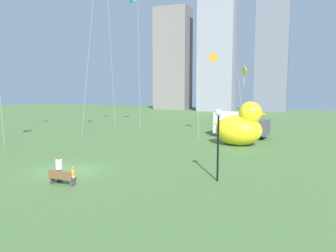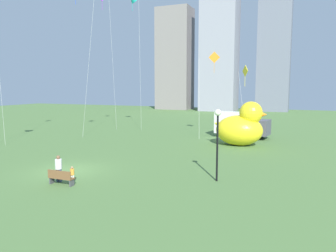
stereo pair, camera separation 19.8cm
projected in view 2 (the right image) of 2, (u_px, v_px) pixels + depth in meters
The scene contains 11 objects.
ground_plane at pixel (69, 171), 22.50m from camera, with size 140.00×140.00×0.00m, color #4E733B.
park_bench at pixel (61, 177), 19.15m from camera, with size 1.62×0.48×0.90m.
person_adult at pixel (59, 167), 19.79m from camera, with size 0.40×0.40×1.63m.
person_child at pixel (72, 174), 19.58m from camera, with size 0.25×0.25×1.02m.
giant_inflatable_duck at pixel (241, 127), 31.95m from camera, with size 5.24×3.37×4.35m.
lamppost at pixel (218, 130), 19.67m from camera, with size 0.40×0.40×4.42m.
box_truck at pixel (241, 125), 37.05m from camera, with size 6.17×3.08×2.85m.
city_skyline at pixel (225, 50), 78.48m from camera, with size 31.90×11.35×32.87m.
kite_orange at pixel (213, 61), 36.58m from camera, with size 2.75×3.15×9.65m.
kite_purple at pixel (103, 5), 41.47m from camera, with size 1.93×2.40×17.80m.
kite_yellow at pixel (245, 73), 36.60m from camera, with size 1.08×1.22×8.13m.
Camera 2 is at (14.71, -17.70, 5.75)m, focal length 34.96 mm.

